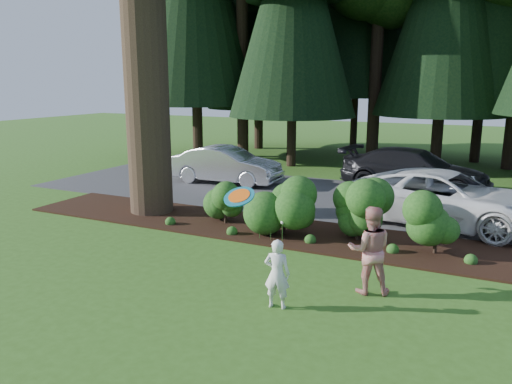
# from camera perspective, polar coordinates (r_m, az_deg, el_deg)

# --- Properties ---
(ground) EXTENTS (80.00, 80.00, 0.00)m
(ground) POSITION_cam_1_polar(r_m,az_deg,el_deg) (10.02, -2.38, -9.77)
(ground) COLOR #345E1A
(ground) RESTS_ON ground
(mulch_bed) EXTENTS (16.00, 2.50, 0.05)m
(mulch_bed) POSITION_cam_1_polar(r_m,az_deg,el_deg) (12.80, 4.48, -4.67)
(mulch_bed) COLOR black
(mulch_bed) RESTS_ON ground
(driveway) EXTENTS (22.00, 6.00, 0.03)m
(driveway) POSITION_cam_1_polar(r_m,az_deg,el_deg) (16.71, 9.79, -0.76)
(driveway) COLOR #38383A
(driveway) RESTS_ON ground
(shrub_row) EXTENTS (6.53, 1.60, 1.61)m
(shrub_row) POSITION_cam_1_polar(r_m,az_deg,el_deg) (12.25, 7.71, -1.73)
(shrub_row) COLOR #1A4414
(shrub_row) RESTS_ON ground
(lily_cluster) EXTENTS (0.69, 0.09, 0.57)m
(lily_cluster) POSITION_cam_1_polar(r_m,az_deg,el_deg) (12.03, 1.71, -3.43)
(lily_cluster) COLOR #1A4414
(lily_cluster) RESTS_ON ground
(car_silver_wagon) EXTENTS (4.22, 1.57, 1.38)m
(car_silver_wagon) POSITION_cam_1_polar(r_m,az_deg,el_deg) (18.88, -3.42, 3.10)
(car_silver_wagon) COLOR silver
(car_silver_wagon) RESTS_ON driveway
(car_white_suv) EXTENTS (5.59, 3.40, 1.45)m
(car_white_suv) POSITION_cam_1_polar(r_m,az_deg,el_deg) (14.20, 20.89, -0.70)
(car_white_suv) COLOR white
(car_white_suv) RESTS_ON driveway
(car_dark_suv) EXTENTS (5.32, 2.68, 1.48)m
(car_dark_suv) POSITION_cam_1_polar(r_m,az_deg,el_deg) (18.27, 17.66, 2.38)
(car_dark_suv) COLOR black
(car_dark_suv) RESTS_ON driveway
(child) EXTENTS (0.49, 0.36, 1.22)m
(child) POSITION_cam_1_polar(r_m,az_deg,el_deg) (8.58, 2.42, -9.33)
(child) COLOR white
(child) RESTS_ON ground
(adult) EXTENTS (0.95, 0.85, 1.63)m
(adult) POSITION_cam_1_polar(r_m,az_deg,el_deg) (9.32, 12.87, -6.49)
(adult) COLOR red
(adult) RESTS_ON ground
(frisbee) EXTENTS (0.58, 0.52, 0.29)m
(frisbee) POSITION_cam_1_polar(r_m,az_deg,el_deg) (8.89, -1.94, -0.51)
(frisbee) COLOR #186F88
(frisbee) RESTS_ON ground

